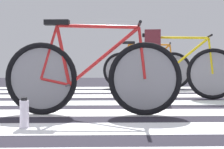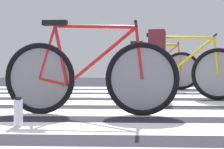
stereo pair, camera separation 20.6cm
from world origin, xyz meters
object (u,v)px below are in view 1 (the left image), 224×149
bicycle_2_of_3 (175,72)px  cyclist_2_of_3 (153,55)px  bicycle_1_of_3 (92,76)px  water_bottle (24,113)px  bicycle_3_of_3 (146,69)px

bicycle_2_of_3 → cyclist_2_of_3: size_ratio=1.77×
bicycle_1_of_3 → water_bottle: 0.82m
bicycle_3_of_3 → water_bottle: (-1.45, -3.56, -0.27)m
water_bottle → bicycle_1_of_3: bearing=48.3°
cyclist_2_of_3 → bicycle_2_of_3: bearing=0.0°
bicycle_1_of_3 → water_bottle: size_ratio=7.14×
bicycle_1_of_3 → water_bottle: (-0.51, -0.58, -0.27)m
cyclist_2_of_3 → water_bottle: (-1.33, -1.96, -0.51)m
bicycle_1_of_3 → bicycle_3_of_3: size_ratio=1.01×
bicycle_1_of_3 → cyclist_2_of_3: size_ratio=1.79×
bicycle_2_of_3 → cyclist_2_of_3: bearing=-180.0°
cyclist_2_of_3 → bicycle_3_of_3: cyclist_2_of_3 is taller
bicycle_1_of_3 → bicycle_2_of_3: size_ratio=1.01×
bicycle_1_of_3 → bicycle_3_of_3: same height
bicycle_1_of_3 → cyclist_2_of_3: cyclist_2_of_3 is taller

